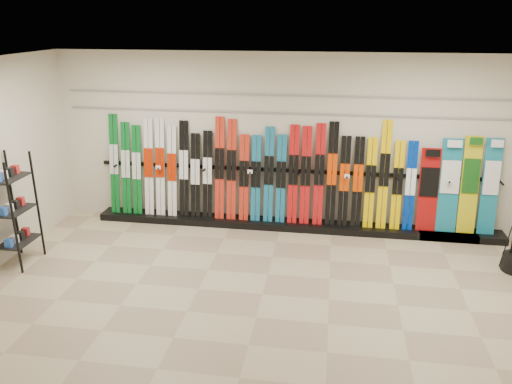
# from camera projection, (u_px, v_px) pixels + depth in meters

# --- Properties ---
(floor) EXTENTS (8.00, 8.00, 0.00)m
(floor) POSITION_uv_depth(u_px,v_px,m) (262.00, 294.00, 6.72)
(floor) COLOR gray
(floor) RESTS_ON ground
(back_wall) EXTENTS (8.00, 0.00, 8.00)m
(back_wall) POSITION_uv_depth(u_px,v_px,m) (283.00, 142.00, 8.54)
(back_wall) COLOR beige
(back_wall) RESTS_ON floor
(ceiling) EXTENTS (8.00, 8.00, 0.00)m
(ceiling) POSITION_uv_depth(u_px,v_px,m) (263.00, 66.00, 5.72)
(ceiling) COLOR silver
(ceiling) RESTS_ON back_wall
(ski_rack_base) EXTENTS (8.00, 0.40, 0.12)m
(ski_rack_base) POSITION_uv_depth(u_px,v_px,m) (293.00, 225.00, 8.79)
(ski_rack_base) COLOR black
(ski_rack_base) RESTS_ON floor
(skis) EXTENTS (5.37, 0.28, 1.82)m
(skis) POSITION_uv_depth(u_px,v_px,m) (255.00, 174.00, 8.66)
(skis) COLOR #09611F
(skis) RESTS_ON ski_rack_base
(snowboards) EXTENTS (1.26, 0.25, 1.61)m
(snowboards) POSITION_uv_depth(u_px,v_px,m) (459.00, 187.00, 8.19)
(snowboards) COLOR #990C0C
(snowboards) RESTS_ON ski_rack_base
(accessory_rack) EXTENTS (0.40, 0.60, 1.67)m
(accessory_rack) POSITION_uv_depth(u_px,v_px,m) (13.00, 211.00, 7.31)
(accessory_rack) COLOR black
(accessory_rack) RESTS_ON floor
(slatwall_rail_0) EXTENTS (7.60, 0.02, 0.03)m
(slatwall_rail_0) POSITION_uv_depth(u_px,v_px,m) (284.00, 113.00, 8.36)
(slatwall_rail_0) COLOR gray
(slatwall_rail_0) RESTS_ON back_wall
(slatwall_rail_1) EXTENTS (7.60, 0.02, 0.03)m
(slatwall_rail_1) POSITION_uv_depth(u_px,v_px,m) (284.00, 95.00, 8.26)
(slatwall_rail_1) COLOR gray
(slatwall_rail_1) RESTS_ON back_wall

